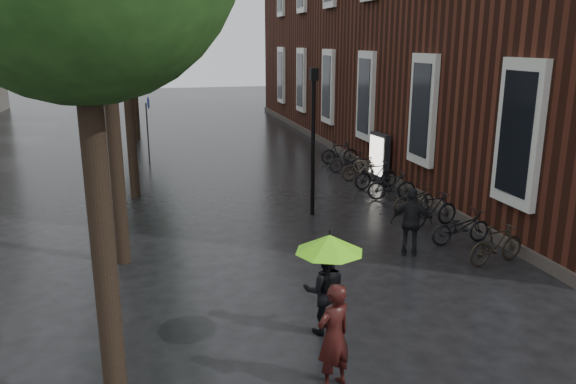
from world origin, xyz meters
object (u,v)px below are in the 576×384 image
object	(u,v)px
ad_lightbox	(379,157)
person_black	(325,291)
parked_bicycles	(394,186)
person_burgundy	(334,336)
pedestrian_walking	(411,222)
lamp_post	(313,128)

from	to	relation	value
ad_lightbox	person_black	bearing A→B (deg)	-123.26
person_black	parked_bicycles	bearing A→B (deg)	-110.13
person_burgundy	parked_bicycles	size ratio (longest dim) A/B	0.14
pedestrian_walking	ad_lightbox	world-z (taller)	ad_lightbox
person_burgundy	person_black	bearing A→B (deg)	-125.75
person_black	pedestrian_walking	size ratio (longest dim) A/B	0.95
person_black	parked_bicycles	distance (m)	9.30
person_black	parked_bicycles	size ratio (longest dim) A/B	0.13
parked_bicycles	lamp_post	size ratio (longest dim) A/B	2.80
lamp_post	parked_bicycles	bearing A→B (deg)	15.82
person_burgundy	lamp_post	xyz separation A→B (m)	(2.22, 8.63, 1.83)
pedestrian_walking	ad_lightbox	bearing A→B (deg)	-79.81
pedestrian_walking	lamp_post	world-z (taller)	lamp_post
pedestrian_walking	parked_bicycles	distance (m)	5.03
person_black	parked_bicycles	xyz separation A→B (m)	(4.94, 7.88, -0.34)
person_black	parked_bicycles	world-z (taller)	person_black
person_black	pedestrian_walking	distance (m)	4.53
person_burgundy	pedestrian_walking	xyz separation A→B (m)	(3.63, 4.79, 0.01)
person_black	lamp_post	size ratio (longest dim) A/B	0.37
person_burgundy	ad_lightbox	xyz separation A→B (m)	(5.98, 12.35, 0.05)
person_burgundy	ad_lightbox	distance (m)	13.72
parked_bicycles	lamp_post	world-z (taller)	lamp_post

